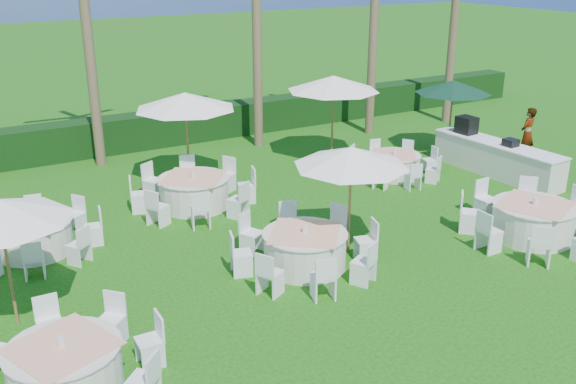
# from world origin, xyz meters

# --- Properties ---
(ground) EXTENTS (120.00, 120.00, 0.00)m
(ground) POSITION_xyz_m (0.00, 0.00, 0.00)
(ground) COLOR #114F0D
(ground) RESTS_ON ground
(hedge) EXTENTS (34.00, 1.00, 1.20)m
(hedge) POSITION_xyz_m (0.00, 12.00, 0.60)
(hedge) COLOR black
(hedge) RESTS_ON ground
(banquet_table_a) EXTENTS (3.17, 3.17, 0.96)m
(banquet_table_a) POSITION_xyz_m (-5.90, -0.57, 0.42)
(banquet_table_a) COLOR beige
(banquet_table_a) RESTS_ON ground
(banquet_table_b) EXTENTS (3.26, 3.26, 0.99)m
(banquet_table_b) POSITION_xyz_m (-0.40, 1.18, 0.43)
(banquet_table_b) COLOR beige
(banquet_table_b) RESTS_ON ground
(banquet_table_c) EXTENTS (3.45, 3.45, 1.04)m
(banquet_table_c) POSITION_xyz_m (5.21, -0.26, 0.46)
(banquet_table_c) COLOR beige
(banquet_table_c) RESTS_ON ground
(banquet_table_d) EXTENTS (3.07, 3.07, 0.93)m
(banquet_table_d) POSITION_xyz_m (-5.44, 4.94, 0.41)
(banquet_table_d) COLOR beige
(banquet_table_d) RESTS_ON ground
(banquet_table_e) EXTENTS (3.37, 3.37, 1.02)m
(banquet_table_e) POSITION_xyz_m (-1.15, 5.75, 0.45)
(banquet_table_e) COLOR beige
(banquet_table_e) RESTS_ON ground
(banquet_table_f) EXTENTS (2.85, 2.85, 0.87)m
(banquet_table_f) POSITION_xyz_m (5.18, 5.02, 0.38)
(banquet_table_f) COLOR beige
(banquet_table_f) RESTS_ON ground
(umbrella_b) EXTENTS (2.61, 2.61, 2.54)m
(umbrella_b) POSITION_xyz_m (0.88, 1.34, 2.31)
(umbrella_b) COLOR brown
(umbrella_b) RESTS_ON ground
(umbrella_c) EXTENTS (2.96, 2.96, 2.77)m
(umbrella_c) POSITION_xyz_m (-0.57, 7.58, 2.53)
(umbrella_c) COLOR brown
(umbrella_c) RESTS_ON ground
(umbrella_d) EXTENTS (3.03, 3.03, 2.83)m
(umbrella_d) POSITION_xyz_m (4.45, 7.41, 2.58)
(umbrella_d) COLOR brown
(umbrella_d) RESTS_ON ground
(umbrella_green) EXTENTS (2.55, 2.55, 2.53)m
(umbrella_green) POSITION_xyz_m (8.39, 6.06, 2.31)
(umbrella_green) COLOR brown
(umbrella_green) RESTS_ON ground
(buffet_table) EXTENTS (1.21, 4.50, 1.58)m
(buffet_table) POSITION_xyz_m (8.06, 3.62, 0.55)
(buffet_table) COLOR beige
(buffet_table) RESTS_ON ground
(staff_person) EXTENTS (0.72, 0.57, 1.74)m
(staff_person) POSITION_xyz_m (10.21, 4.28, 0.87)
(staff_person) COLOR gray
(staff_person) RESTS_ON ground
(palm_b) EXTENTS (4.18, 4.39, 9.49)m
(palm_b) POSITION_xyz_m (-2.41, 10.74, 5.21)
(palm_b) COLOR brown
(palm_b) RESTS_ON ground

